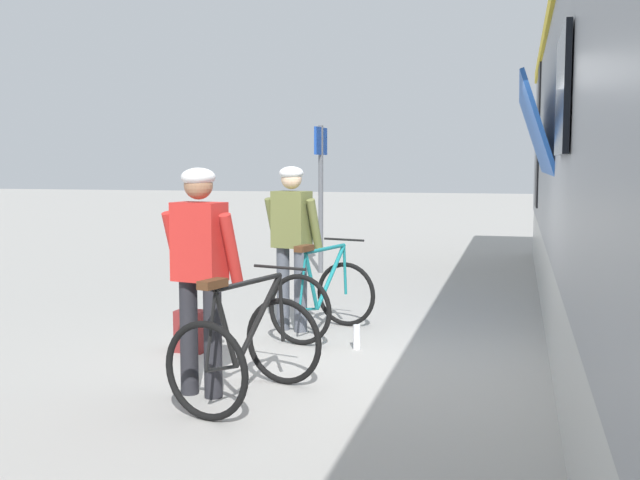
% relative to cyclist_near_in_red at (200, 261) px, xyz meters
% --- Properties ---
extents(ground_plane, '(80.00, 80.00, 0.00)m').
position_rel_cyclist_near_in_red_xyz_m(ground_plane, '(1.22, 1.15, -1.05)').
color(ground_plane, '#A09E99').
extents(cyclist_near_in_red, '(0.65, 0.38, 1.76)m').
position_rel_cyclist_near_in_red_xyz_m(cyclist_near_in_red, '(0.00, 0.00, 0.00)').
color(cyclist_near_in_red, '#232328').
rests_on(cyclist_near_in_red, ground).
extents(cyclist_far_in_olive, '(0.66, 0.41, 1.76)m').
position_rel_cyclist_near_in_red_xyz_m(cyclist_far_in_olive, '(0.02, 2.39, 0.00)').
color(cyclist_far_in_olive, '#4C515B').
rests_on(cyclist_far_in_olive, ground).
extents(bicycle_near_black, '(0.96, 1.21, 0.99)m').
position_rel_cyclist_near_in_red_xyz_m(bicycle_near_black, '(0.39, -0.05, -0.65)').
color(bicycle_near_black, black).
rests_on(bicycle_near_black, ground).
extents(bicycle_far_teal, '(0.95, 1.21, 0.99)m').
position_rel_cyclist_near_in_red_xyz_m(bicycle_far_teal, '(0.40, 2.27, -0.65)').
color(bicycle_far_teal, black).
rests_on(bicycle_far_teal, ground).
extents(backpack_on_platform, '(0.29, 0.19, 0.40)m').
position_rel_cyclist_near_in_red_xyz_m(backpack_on_platform, '(-0.65, 1.26, -0.85)').
color(backpack_on_platform, maroon).
rests_on(backpack_on_platform, ground).
extents(water_bottle_near_the_bikes, '(0.07, 0.07, 0.24)m').
position_rel_cyclist_near_in_red_xyz_m(water_bottle_near_the_bikes, '(0.86, 1.75, -0.93)').
color(water_bottle_near_the_bikes, silver).
rests_on(water_bottle_near_the_bikes, ground).
extents(platform_sign_post, '(0.08, 0.70, 2.40)m').
position_rel_cyclist_near_in_red_xyz_m(platform_sign_post, '(-0.77, 6.69, 0.57)').
color(platform_sign_post, '#595B60').
rests_on(platform_sign_post, ground).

